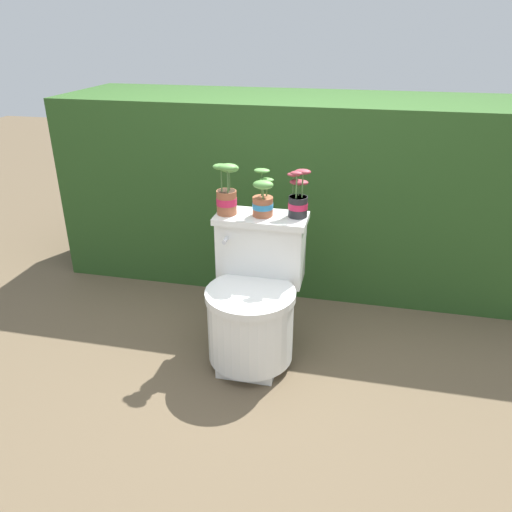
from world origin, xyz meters
TOP-DOWN VIEW (x-y plane):
  - ground_plane at (0.00, 0.00)m, footprint 12.00×12.00m
  - hedge_backdrop at (0.00, 1.05)m, footprint 2.94×0.80m
  - toilet at (-0.08, 0.03)m, footprint 0.44×0.56m
  - potted_plant_left at (-0.24, 0.18)m, footprint 0.12×0.11m
  - potted_plant_midleft at (-0.07, 0.19)m, footprint 0.11×0.11m
  - potted_plant_middle at (0.09, 0.22)m, footprint 0.12×0.10m

SIDE VIEW (x-z plane):
  - ground_plane at x=0.00m, z-range 0.00..0.00m
  - toilet at x=-0.08m, z-range -0.04..0.65m
  - hedge_backdrop at x=0.00m, z-range 0.00..1.13m
  - potted_plant_midleft at x=-0.07m, z-range 0.66..0.88m
  - potted_plant_middle at x=0.09m, z-range 0.66..0.89m
  - potted_plant_left at x=-0.24m, z-range 0.67..0.93m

